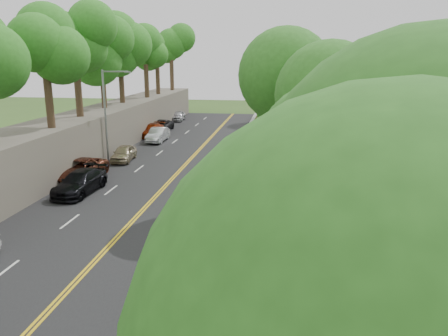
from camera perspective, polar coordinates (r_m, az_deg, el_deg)
The scene contains 24 objects.
ground at distance 24.04m, azimuth -3.90°, elevation -7.95°, with size 140.00×140.00×0.00m, color #33511E.
road at distance 39.17m, azimuth -7.12°, elevation 0.89°, with size 11.20×66.00×0.04m, color black.
sidewalk at distance 37.90m, azimuth 4.56°, elevation 0.51°, with size 4.20×66.00×0.05m, color gray.
jersey_barrier at distance 38.04m, azimuth 1.11°, elevation 1.03°, with size 0.42×66.00×0.60m, color #CEE32E.
rock_embankment at distance 41.61m, azimuth -18.07°, elevation 3.88°, with size 5.00×66.00×4.00m, color #595147.
chainlink_fence at distance 37.62m, azimuth 7.79°, elevation 1.84°, with size 0.04×66.00×2.00m, color slate.
trees_embankment at distance 40.79m, azimuth -18.37°, elevation 15.68°, with size 6.40×66.00×13.00m, color #328323, non-canonical shape.
trees_fenceside at distance 36.85m, azimuth 11.83°, elevation 10.84°, with size 7.00×66.00×14.00m, color #337924, non-canonical shape.
streetlight at distance 39.08m, azimuth -14.97°, elevation 7.37°, with size 2.52×0.22×8.00m.
signpost at distance 20.38m, azimuth -2.85°, elevation -6.23°, with size 0.62×0.09×3.10m.
construction_barrel at distance 38.71m, azimuth 7.03°, elevation 1.46°, with size 0.54×0.54×0.89m, color #E96900.
concrete_block at distance 19.83m, azimuth 2.90°, elevation -11.74°, with size 1.08×0.81×0.72m, color gray.
car_2 at distance 34.81m, azimuth -18.31°, elevation -0.17°, with size 2.48×5.38×1.49m, color #5B2A1B.
car_3 at distance 31.28m, azimuth -18.29°, elevation -1.78°, with size 2.11×5.19×1.51m, color black.
car_4 at distance 39.80m, azimuth -12.96°, elevation 1.89°, with size 1.62×4.02×1.37m, color tan.
car_5 at distance 48.11m, azimuth -8.64°, elevation 4.32°, with size 1.58×4.52×1.49m, color silver.
car_6 at distance 54.82m, azimuth -8.28°, elevation 5.50°, with size 2.26×4.90×1.36m, color black.
car_7 at distance 51.34m, azimuth -9.43°, elevation 4.88°, with size 1.99×4.89×1.42m, color maroon.
car_8 at distance 63.41m, azimuth -6.01°, elevation 6.80°, with size 1.64×4.08×1.39m, color silver.
painter_0 at distance 28.76m, azimuth -0.05°, elevation -2.24°, with size 0.81×0.53×1.66m, color #DEDC01.
painter_1 at distance 24.51m, azimuth -1.73°, elevation -5.27°, with size 0.60×0.40×1.66m, color white.
painter_2 at distance 32.64m, azimuth 2.07°, elevation -0.20°, with size 0.81×0.63×1.67m, color #242328.
painter_3 at distance 29.20m, azimuth 0.93°, elevation -1.91°, with size 1.12×0.64×1.73m, color #9A3C2F.
person_far at distance 50.13m, azimuth 6.86°, elevation 4.90°, with size 0.97×0.41×1.66m, color black.
Camera 1 is at (4.73, -21.72, 9.18)m, focal length 35.00 mm.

